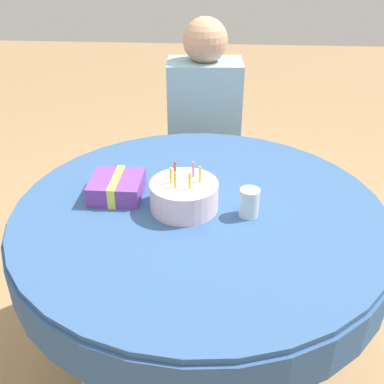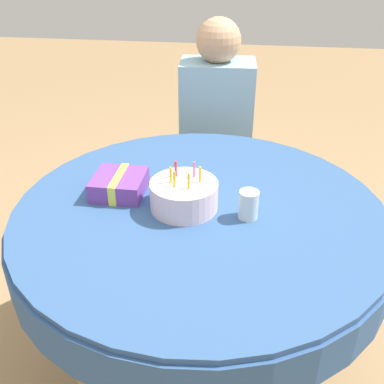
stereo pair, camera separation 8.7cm
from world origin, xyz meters
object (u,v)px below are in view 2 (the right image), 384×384
(birthday_cake, at_px, (184,195))
(person, at_px, (216,120))
(drinking_glass, at_px, (248,205))
(gift_box, at_px, (119,184))
(chair, at_px, (216,154))

(birthday_cake, bearing_deg, person, 88.57)
(birthday_cake, xyz_separation_m, drinking_glass, (0.21, -0.03, -0.00))
(birthday_cake, relative_size, drinking_glass, 2.36)
(birthday_cake, distance_m, gift_box, 0.25)
(drinking_glass, bearing_deg, birthday_cake, 172.62)
(drinking_glass, bearing_deg, person, 101.48)
(chair, distance_m, gift_box, 1.01)
(chair, distance_m, person, 0.26)
(gift_box, bearing_deg, birthday_cake, -15.06)
(person, relative_size, gift_box, 6.83)
(chair, relative_size, drinking_glass, 9.77)
(drinking_glass, distance_m, gift_box, 0.46)
(drinking_glass, bearing_deg, gift_box, 168.50)
(person, height_order, gift_box, person)
(chair, relative_size, birthday_cake, 4.14)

